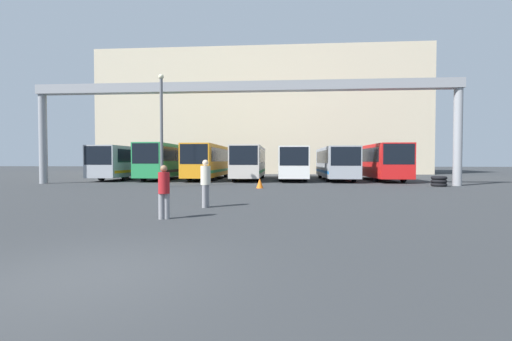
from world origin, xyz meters
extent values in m
plane|color=#2D3033|center=(0.00, 0.00, 0.00)|extent=(200.00, 200.00, 0.00)
cube|color=beige|center=(0.00, 46.60, 8.56)|extent=(45.47, 12.00, 17.13)
cylinder|color=gray|center=(-15.60, 20.48, 3.47)|extent=(0.60, 0.60, 6.95)
cylinder|color=gray|center=(15.60, 20.48, 3.47)|extent=(0.60, 0.60, 6.95)
cube|color=gray|center=(0.00, 20.48, 7.30)|extent=(31.79, 0.80, 0.70)
cube|color=#999EA5|center=(-12.03, 27.86, 1.72)|extent=(2.53, 11.65, 2.75)
cube|color=black|center=(-12.03, 22.05, 2.23)|extent=(2.33, 0.06, 1.54)
cube|color=black|center=(-12.03, 27.86, 2.23)|extent=(2.56, 9.90, 1.15)
cube|color=orange|center=(-12.03, 27.86, 0.84)|extent=(2.56, 11.07, 0.24)
cylinder|color=black|center=(-13.14, 24.59, 0.50)|extent=(0.28, 1.01, 1.01)
cylinder|color=black|center=(-10.93, 24.59, 0.50)|extent=(0.28, 1.01, 1.01)
cylinder|color=black|center=(-13.14, 31.12, 0.50)|extent=(0.28, 1.01, 1.01)
cylinder|color=black|center=(-10.93, 31.12, 0.50)|extent=(0.28, 1.01, 1.01)
cube|color=#268C4C|center=(-8.02, 27.06, 1.83)|extent=(2.41, 10.06, 2.97)
cube|color=black|center=(-8.02, 22.05, 2.39)|extent=(2.22, 0.06, 1.66)
cube|color=black|center=(-8.02, 27.06, 2.39)|extent=(2.44, 8.55, 1.25)
cube|color=black|center=(-8.02, 27.06, 0.88)|extent=(2.44, 9.56, 0.24)
cylinder|color=black|center=(-9.07, 24.25, 0.52)|extent=(0.28, 1.04, 1.04)
cylinder|color=black|center=(-6.98, 24.25, 0.52)|extent=(0.28, 1.04, 1.04)
cylinder|color=black|center=(-9.07, 29.88, 0.52)|extent=(0.28, 1.04, 1.04)
cylinder|color=black|center=(-6.98, 29.88, 0.52)|extent=(0.28, 1.04, 1.04)
cube|color=orange|center=(-4.01, 27.91, 1.80)|extent=(2.49, 11.76, 2.89)
cube|color=black|center=(-4.01, 22.05, 2.33)|extent=(2.30, 0.06, 1.62)
cube|color=black|center=(-4.01, 27.91, 2.33)|extent=(2.52, 10.00, 1.21)
cube|color=#268C4C|center=(-4.01, 27.91, 0.87)|extent=(2.52, 11.18, 0.24)
cylinder|color=black|center=(-5.10, 24.62, 0.51)|extent=(0.28, 1.02, 1.02)
cylinder|color=black|center=(-2.92, 24.62, 0.51)|extent=(0.28, 1.02, 1.02)
cylinder|color=black|center=(-5.10, 31.21, 0.51)|extent=(0.28, 1.02, 1.02)
cylinder|color=black|center=(-2.92, 31.21, 0.51)|extent=(0.28, 1.02, 1.02)
cube|color=beige|center=(0.00, 27.16, 1.72)|extent=(2.49, 10.25, 2.75)
cube|color=black|center=(0.00, 22.05, 2.23)|extent=(2.29, 0.06, 1.54)
cube|color=black|center=(0.00, 27.16, 2.23)|extent=(2.52, 8.71, 1.15)
cube|color=#268C4C|center=(0.00, 27.16, 0.84)|extent=(2.52, 9.73, 0.24)
cylinder|color=black|center=(-1.08, 24.29, 0.51)|extent=(0.28, 1.02, 1.02)
cylinder|color=black|center=(1.08, 24.29, 0.51)|extent=(0.28, 1.02, 1.02)
cylinder|color=black|center=(-1.08, 30.02, 0.51)|extent=(0.28, 1.02, 1.02)
cylinder|color=black|center=(1.08, 30.02, 0.51)|extent=(0.28, 1.02, 1.02)
cube|color=silver|center=(4.01, 28.17, 1.66)|extent=(2.46, 12.28, 2.63)
cube|color=black|center=(4.01, 22.05, 2.14)|extent=(2.26, 0.06, 1.47)
cube|color=black|center=(4.01, 28.17, 2.14)|extent=(2.49, 10.44, 1.10)
cube|color=black|center=(4.01, 28.17, 0.82)|extent=(2.49, 11.66, 0.24)
cylinder|color=black|center=(2.94, 24.73, 0.50)|extent=(0.28, 1.01, 1.01)
cylinder|color=black|center=(5.08, 24.73, 0.50)|extent=(0.28, 1.01, 1.01)
cylinder|color=black|center=(2.94, 31.61, 0.50)|extent=(0.28, 1.01, 1.01)
cylinder|color=black|center=(5.08, 31.61, 0.50)|extent=(0.28, 1.01, 1.01)
cube|color=#999EA5|center=(8.02, 27.12, 1.66)|extent=(2.52, 10.18, 2.63)
cube|color=black|center=(8.02, 22.05, 2.14)|extent=(2.32, 0.06, 1.47)
cube|color=black|center=(8.02, 27.12, 2.14)|extent=(2.55, 8.65, 1.10)
cube|color=#1966B2|center=(8.02, 27.12, 0.82)|extent=(2.55, 9.67, 0.24)
cylinder|color=black|center=(6.92, 24.27, 0.52)|extent=(0.28, 1.03, 1.03)
cylinder|color=black|center=(9.12, 24.27, 0.52)|extent=(0.28, 1.03, 1.03)
cylinder|color=black|center=(6.92, 29.97, 0.52)|extent=(0.28, 1.03, 1.03)
cylinder|color=black|center=(9.12, 29.97, 0.52)|extent=(0.28, 1.03, 1.03)
cube|color=red|center=(12.03, 27.17, 1.78)|extent=(2.58, 10.27, 2.85)
cube|color=black|center=(12.03, 22.05, 2.30)|extent=(2.37, 0.06, 1.60)
cube|color=black|center=(12.03, 27.17, 2.30)|extent=(2.61, 8.73, 1.20)
cube|color=red|center=(12.03, 27.17, 0.86)|extent=(2.61, 9.76, 0.24)
cylinder|color=black|center=(10.91, 24.29, 0.47)|extent=(0.28, 0.94, 0.94)
cylinder|color=black|center=(13.16, 24.29, 0.47)|extent=(0.28, 0.94, 0.94)
cylinder|color=black|center=(10.91, 30.04, 0.47)|extent=(0.28, 0.94, 0.94)
cylinder|color=black|center=(13.16, 30.04, 0.47)|extent=(0.28, 0.94, 0.94)
cylinder|color=gray|center=(0.14, 7.99, 0.44)|extent=(0.20, 0.20, 0.87)
cylinder|color=gray|center=(0.10, 7.83, 0.44)|extent=(0.20, 0.20, 0.87)
cylinder|color=beige|center=(0.12, 7.91, 1.23)|extent=(0.38, 0.38, 0.73)
sphere|color=beige|center=(0.12, 7.91, 1.71)|extent=(0.24, 0.24, 0.24)
cylinder|color=gray|center=(-0.50, 5.25, 0.39)|extent=(0.18, 0.18, 0.79)
cylinder|color=gray|center=(-0.65, 5.20, 0.39)|extent=(0.18, 0.18, 0.79)
cylinder|color=#A5191E|center=(-0.57, 5.23, 1.12)|extent=(0.34, 0.34, 0.66)
sphere|color=#8C6647|center=(-0.57, 5.23, 1.55)|extent=(0.21, 0.21, 0.21)
cone|color=orange|center=(1.61, 17.22, 0.33)|extent=(0.46, 0.46, 0.66)
torus|color=black|center=(14.01, 19.71, 0.12)|extent=(1.04, 1.04, 0.24)
torus|color=black|center=(14.01, 19.71, 0.36)|extent=(1.04, 1.04, 0.24)
torus|color=black|center=(14.01, 19.71, 0.60)|extent=(1.04, 1.04, 0.24)
cylinder|color=#595B60|center=(-5.06, 17.61, 3.64)|extent=(0.20, 0.20, 7.29)
sphere|color=beige|center=(-5.06, 17.61, 7.44)|extent=(0.36, 0.36, 0.36)
camera|label=1|loc=(3.02, -5.00, 1.80)|focal=24.00mm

